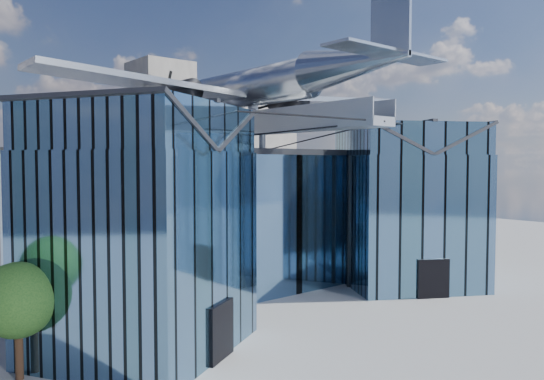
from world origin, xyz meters
TOP-DOWN VIEW (x-y plane):
  - ground_plane at (0.00, 0.00)m, footprint 120.00×120.00m
  - museum at (0.00, 5.82)m, footprint 32.88×24.50m
  - bg_towers at (1.45, 50.49)m, footprint 77.00×24.50m
  - tree_plaza_w at (-16.17, -1.02)m, footprint 3.93×3.93m
  - tree_plaza_e at (25.85, 3.79)m, footprint 3.52×3.52m
  - tree_side_e at (22.50, 8.70)m, footprint 4.00×4.00m

SIDE VIEW (x-z plane):
  - ground_plane at x=0.00m, z-range 0.00..0.00m
  - tree_side_e at x=22.50m, z-range 0.85..5.65m
  - tree_plaza_w at x=-16.17m, z-range 0.87..5.76m
  - tree_plaza_e at x=25.85m, z-range 0.90..5.97m
  - museum at x=0.00m, z-range -3.26..14.34m
  - bg_towers at x=1.45m, z-range -2.99..23.01m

